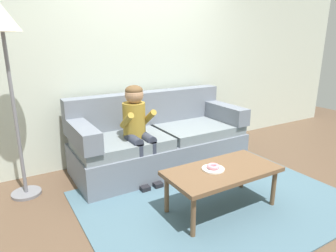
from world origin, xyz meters
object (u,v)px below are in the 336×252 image
(couch, at_px, (159,141))
(donut, at_px, (213,166))
(person_child, at_px, (137,124))
(floor_lamp, at_px, (4,38))
(toy_controller, at_px, (239,176))
(coffee_table, at_px, (222,173))

(couch, xyz_separation_m, donut, (-0.08, -1.19, 0.12))
(person_child, bearing_deg, floor_lamp, 167.86)
(toy_controller, xyz_separation_m, floor_lamp, (-2.22, 0.87, 1.57))
(donut, relative_size, floor_lamp, 0.06)
(donut, distance_m, floor_lamp, 2.26)
(couch, xyz_separation_m, coffee_table, (-0.00, -1.22, 0.04))
(couch, xyz_separation_m, toy_controller, (0.63, -0.81, -0.31))
(couch, relative_size, coffee_table, 2.01)
(donut, height_order, toy_controller, donut)
(couch, relative_size, person_child, 1.97)
(person_child, relative_size, donut, 9.18)
(coffee_table, relative_size, donut, 9.02)
(floor_lamp, bearing_deg, donut, -39.49)
(donut, bearing_deg, coffee_table, -23.11)
(person_child, distance_m, toy_controller, 1.36)
(person_child, relative_size, toy_controller, 4.87)
(couch, xyz_separation_m, floor_lamp, (-1.59, 0.05, 1.26))
(toy_controller, bearing_deg, donut, -146.39)
(couch, bearing_deg, donut, -94.06)
(donut, bearing_deg, floor_lamp, 140.51)
(couch, height_order, person_child, person_child)
(couch, height_order, floor_lamp, floor_lamp)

